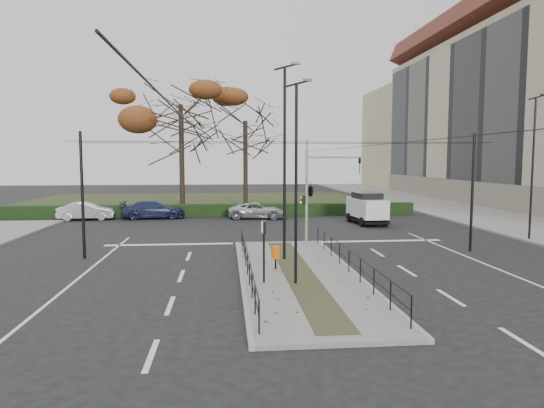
{
  "coord_description": "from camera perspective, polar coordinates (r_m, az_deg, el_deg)",
  "views": [
    {
      "loc": [
        -2.89,
        -21.45,
        4.69
      ],
      "look_at": [
        -0.12,
        7.32,
        2.02
      ],
      "focal_mm": 32.0,
      "sensor_mm": 36.0,
      "label": 1
    }
  ],
  "objects": [
    {
      "name": "hedge",
      "position": [
        40.39,
        -9.89,
        -0.76
      ],
      "size": [
        38.0,
        1.0,
        1.0
      ],
      "primitive_type": "cube",
      "color": "black",
      "rests_on": "ground"
    },
    {
      "name": "parked_car_second",
      "position": [
        40.23,
        -21.02,
        -0.78
      ],
      "size": [
        4.34,
        1.93,
        1.38
      ],
      "primitive_type": "imported",
      "rotation": [
        0.0,
        0.0,
        1.68
      ],
      "color": "#AFB2B7",
      "rests_on": "ground"
    },
    {
      "name": "litter_bin",
      "position": [
        20.23,
        0.42,
        -5.78
      ],
      "size": [
        0.37,
        0.37,
        0.94
      ],
      "color": "black",
      "rests_on": "median_island"
    },
    {
      "name": "median_island",
      "position": [
        19.72,
        3.11,
        -8.28
      ],
      "size": [
        4.4,
        15.0,
        0.14
      ],
      "primitive_type": "cube",
      "color": "#605E5C",
      "rests_on": "ground"
    },
    {
      "name": "streetlamp_sidewalk",
      "position": [
        31.31,
        28.35,
        3.95
      ],
      "size": [
        0.69,
        0.14,
        8.21
      ],
      "color": "black",
      "rests_on": "sidewalk_east"
    },
    {
      "name": "info_panel",
      "position": [
        17.82,
        -0.98,
        -3.58
      ],
      "size": [
        0.13,
        0.6,
        2.3
      ],
      "color": "black",
      "rests_on": "median_island"
    },
    {
      "name": "ground",
      "position": [
        22.15,
        2.14,
        -6.95
      ],
      "size": [
        140.0,
        140.0,
        0.0
      ],
      "primitive_type": "plane",
      "color": "black",
      "rests_on": "ground"
    },
    {
      "name": "bare_tree_center",
      "position": [
        47.64,
        -3.16,
        9.02
      ],
      "size": [
        7.23,
        7.23,
        11.05
      ],
      "color": "black",
      "rests_on": "park"
    },
    {
      "name": "sidewalk_east",
      "position": [
        48.44,
        20.08,
        -0.52
      ],
      "size": [
        8.0,
        90.0,
        0.14
      ],
      "primitive_type": "cube",
      "color": "#605E5C",
      "rests_on": "ground"
    },
    {
      "name": "parked_car_fourth",
      "position": [
        38.46,
        -1.72,
        -0.78
      ],
      "size": [
        4.77,
        2.59,
        1.27
      ],
      "primitive_type": "imported",
      "rotation": [
        0.0,
        0.0,
        1.46
      ],
      "color": "#AFB2B7",
      "rests_on": "ground"
    },
    {
      "name": "apartment_block",
      "position": [
        55.21,
        29.06,
        10.55
      ],
      "size": [
        13.09,
        52.1,
        21.64
      ],
      "color": "tan",
      "rests_on": "ground"
    },
    {
      "name": "traffic_light",
      "position": [
        26.42,
        4.73,
        1.78
      ],
      "size": [
        3.44,
        1.97,
        5.07
      ],
      "color": "gray",
      "rests_on": "median_island"
    },
    {
      "name": "streetlamp_median_near",
      "position": [
        17.48,
        2.9,
        2.68
      ],
      "size": [
        0.62,
        0.13,
        7.4
      ],
      "color": "black",
      "rests_on": "median_island"
    },
    {
      "name": "park",
      "position": [
        53.75,
        -8.8,
        0.26
      ],
      "size": [
        38.0,
        26.0,
        0.1
      ],
      "primitive_type": "cube",
      "color": "black",
      "rests_on": "ground"
    },
    {
      "name": "catenary",
      "position": [
        23.29,
        1.64,
        2.15
      ],
      "size": [
        20.0,
        34.0,
        6.0
      ],
      "color": "black",
      "rests_on": "ground"
    },
    {
      "name": "white_van",
      "position": [
        35.93,
        11.1,
        -0.4
      ],
      "size": [
        2.23,
        4.36,
        2.29
      ],
      "color": "silver",
      "rests_on": "ground"
    },
    {
      "name": "rust_tree",
      "position": [
        48.09,
        -10.71,
        11.43
      ],
      "size": [
        10.73,
        10.73,
        12.93
      ],
      "color": "black",
      "rests_on": "park"
    },
    {
      "name": "streetlamp_median_far",
      "position": [
        21.8,
        1.54,
        5.1
      ],
      "size": [
        0.74,
        0.15,
        8.82
      ],
      "color": "black",
      "rests_on": "median_island"
    },
    {
      "name": "median_railing",
      "position": [
        19.43,
        3.17,
        -5.75
      ],
      "size": [
        4.14,
        13.24,
        0.92
      ],
      "color": "black",
      "rests_on": "median_island"
    },
    {
      "name": "parked_car_third",
      "position": [
        39.64,
        -13.8,
        -0.63
      ],
      "size": [
        5.11,
        2.47,
        1.43
      ],
      "primitive_type": "imported",
      "rotation": [
        0.0,
        0.0,
        1.67
      ],
      "color": "#202A4C",
      "rests_on": "ground"
    },
    {
      "name": "bare_tree_near",
      "position": [
        42.56,
        -10.63,
        9.17
      ],
      "size": [
        7.02,
        7.02,
        10.83
      ],
      "color": "black",
      "rests_on": "park"
    }
  ]
}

